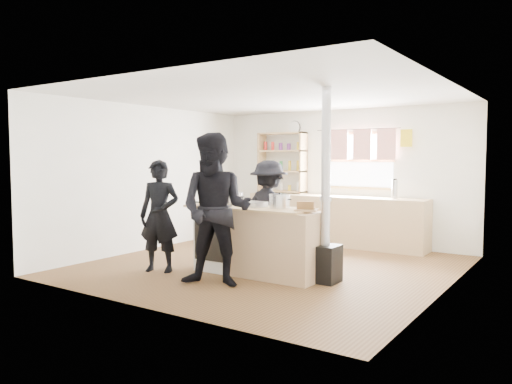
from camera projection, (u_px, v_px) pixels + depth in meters
ground at (270, 266)px, 7.40m from camera, size 5.00×5.00×0.01m
back_counter at (334, 220)px, 9.21m from camera, size 3.40×0.55×0.90m
shelving_unit at (282, 162)px, 9.90m from camera, size 1.00×0.28×1.20m
thermos at (395, 189)px, 8.54m from camera, size 0.10×0.10×0.32m
cooking_island at (257, 241)px, 6.83m from camera, size 1.97×0.64×0.93m
skillet_greens at (210, 203)px, 7.16m from camera, size 0.30×0.30×0.05m
roast_tray at (253, 204)px, 6.86m from camera, size 0.37×0.31×0.07m
stockpot_stove at (234, 198)px, 7.18m from camera, size 0.25×0.25×0.20m
stockpot_counter at (280, 201)px, 6.67m from camera, size 0.29×0.29×0.21m
bread_board at (306, 207)px, 6.35m from camera, size 0.33×0.28×0.12m
flue_heater at (325, 232)px, 6.41m from camera, size 0.35×0.35×2.50m
person_near_left at (159, 216)px, 7.00m from camera, size 0.67×0.56×1.58m
person_near_right at (216, 210)px, 6.20m from camera, size 1.12×1.00×1.92m
person_far at (269, 211)px, 7.70m from camera, size 1.06×0.68×1.56m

